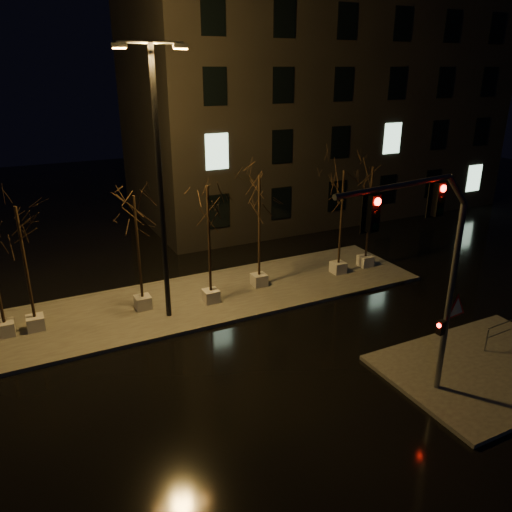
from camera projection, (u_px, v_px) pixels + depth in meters
ground at (246, 374)px, 16.88m from camera, size 90.00×90.00×0.00m
median at (187, 302)px, 21.88m from camera, size 22.00×5.00×0.15m
sidewalk_corner at (488, 368)px, 17.04m from camera, size 7.00×5.00×0.15m
building at (315, 101)px, 35.12m from camera, size 25.00×12.00×15.00m
tree_1 at (20, 235)px, 18.09m from camera, size 1.80×1.80×5.08m
tree_2 at (136, 222)px, 19.80m from camera, size 1.80×1.80×5.02m
tree_3 at (208, 213)px, 20.32m from camera, size 1.80×1.80×5.27m
tree_4 at (259, 201)px, 21.94m from camera, size 1.80×1.80×5.35m
tree_5 at (343, 194)px, 23.40m from camera, size 1.80×1.80×5.25m
tree_6 at (371, 190)px, 24.22m from camera, size 1.80×1.80×5.27m
traffic_signal_mast at (431, 261)px, 13.72m from camera, size 5.67×0.79×6.95m
streetlight_main at (159, 170)px, 18.42m from camera, size 2.61×0.59×10.41m
guard_rail_a at (506, 329)px, 18.23m from camera, size 2.14×0.16×0.93m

